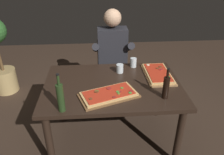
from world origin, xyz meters
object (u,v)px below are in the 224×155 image
object	(u,v)px
diner_chair	(112,68)
dining_table	(112,92)
pizza_rectangular_front	(109,95)
wine_bottle_dark	(166,87)
oil_bottle_amber	(60,97)
tumbler_near_camera	(120,69)
seated_diner	(113,55)
tumbler_far_side	(133,63)
pizza_rectangular_left	(158,74)

from	to	relation	value
diner_chair	dining_table	bearing A→B (deg)	-93.91
dining_table	pizza_rectangular_front	xyz separation A→B (m)	(-0.05, -0.22, 0.12)
wine_bottle_dark	dining_table	bearing A→B (deg)	149.16
dining_table	oil_bottle_amber	xyz separation A→B (m)	(-0.46, -0.41, 0.23)
tumbler_near_camera	seated_diner	bearing A→B (deg)	95.21
dining_table	oil_bottle_amber	world-z (taller)	oil_bottle_amber
diner_chair	wine_bottle_dark	bearing A→B (deg)	-70.19
wine_bottle_dark	tumbler_far_side	world-z (taller)	wine_bottle_dark
seated_diner	wine_bottle_dark	bearing A→B (deg)	-68.05
pizza_rectangular_front	diner_chair	bearing A→B (deg)	84.25
pizza_rectangular_front	pizza_rectangular_left	size ratio (longest dim) A/B	1.19
wine_bottle_dark	oil_bottle_amber	world-z (taller)	oil_bottle_amber
pizza_rectangular_front	tumbler_far_side	world-z (taller)	tumbler_far_side
tumbler_far_side	diner_chair	bearing A→B (deg)	114.81
tumbler_far_side	tumbler_near_camera	bearing A→B (deg)	-143.11
wine_bottle_dark	seated_diner	distance (m)	1.10
dining_table	diner_chair	world-z (taller)	diner_chair
pizza_rectangular_front	oil_bottle_amber	bearing A→B (deg)	-155.71
pizza_rectangular_front	pizza_rectangular_left	xyz separation A→B (m)	(0.56, 0.37, -0.00)
dining_table	tumbler_far_side	size ratio (longest dim) A/B	13.02
diner_chair	seated_diner	distance (m)	0.28
tumbler_far_side	wine_bottle_dark	bearing A→B (deg)	-73.92
tumbler_near_camera	diner_chair	distance (m)	0.67
dining_table	oil_bottle_amber	size ratio (longest dim) A/B	3.96
tumbler_near_camera	seated_diner	size ratio (longest dim) A/B	0.07
pizza_rectangular_left	tumbler_near_camera	size ratio (longest dim) A/B	5.32
pizza_rectangular_front	pizza_rectangular_left	bearing A→B (deg)	33.63
wine_bottle_dark	tumbler_near_camera	bearing A→B (deg)	124.30
dining_table	pizza_rectangular_left	distance (m)	0.55
tumbler_near_camera	wine_bottle_dark	bearing A→B (deg)	-55.70
tumbler_near_camera	dining_table	bearing A→B (deg)	-111.76
pizza_rectangular_front	wine_bottle_dark	bearing A→B (deg)	-6.38
pizza_rectangular_front	diner_chair	distance (m)	1.12
wine_bottle_dark	tumbler_near_camera	xyz separation A→B (m)	(-0.37, 0.54, -0.08)
wine_bottle_dark	oil_bottle_amber	distance (m)	0.94
seated_diner	tumbler_near_camera	bearing A→B (deg)	-84.79
dining_table	pizza_rectangular_front	world-z (taller)	pizza_rectangular_front
wine_bottle_dark	diner_chair	xyz separation A→B (m)	(-0.41, 1.13, -0.37)
tumbler_near_camera	tumbler_far_side	distance (m)	0.22
pizza_rectangular_left	diner_chair	world-z (taller)	diner_chair
pizza_rectangular_left	seated_diner	bearing A→B (deg)	127.80
tumbler_far_side	seated_diner	distance (m)	0.41
diner_chair	tumbler_near_camera	bearing A→B (deg)	-85.83
wine_bottle_dark	seated_diner	bearing A→B (deg)	111.95
dining_table	oil_bottle_amber	bearing A→B (deg)	-138.55
wine_bottle_dark	seated_diner	size ratio (longest dim) A/B	0.23
oil_bottle_amber	seated_diner	size ratio (longest dim) A/B	0.27
pizza_rectangular_left	wine_bottle_dark	size ratio (longest dim) A/B	1.65
tumbler_far_side	seated_diner	size ratio (longest dim) A/B	0.08
dining_table	diner_chair	distance (m)	0.87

